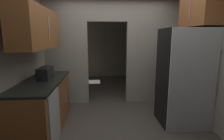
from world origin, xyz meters
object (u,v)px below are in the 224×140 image
(refrigerator, at_px, (184,78))
(boombox, at_px, (45,73))
(dishwasher, at_px, (55,119))
(book_stack, at_px, (51,73))

(refrigerator, distance_m, boombox, 2.55)
(refrigerator, bearing_deg, dishwasher, -165.50)
(dishwasher, relative_size, book_stack, 5.35)
(boombox, xyz_separation_m, book_stack, (-0.01, 0.37, -0.07))
(refrigerator, bearing_deg, boombox, 179.64)
(dishwasher, bearing_deg, boombox, 115.09)
(boombox, height_order, book_stack, boombox)
(refrigerator, height_order, book_stack, refrigerator)
(refrigerator, distance_m, dishwasher, 2.39)
(dishwasher, distance_m, boombox, 0.89)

